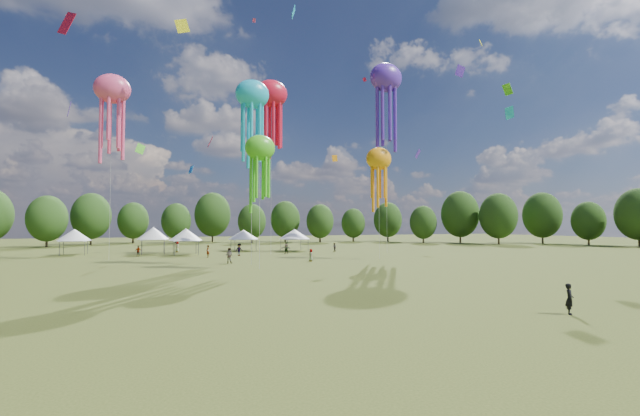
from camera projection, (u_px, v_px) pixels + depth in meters
name	position (u px, v px, depth m)	size (l,w,h in m)	color
ground	(413.00, 327.00, 18.86)	(300.00, 300.00, 0.00)	#384416
observer_main	(570.00, 299.00, 21.50)	(0.58, 0.38, 1.60)	black
spectator_near	(229.00, 256.00, 49.98)	(0.90, 0.70, 1.85)	gray
spectators_far	(245.00, 249.00, 64.06)	(31.72, 26.04, 1.86)	gray
festival_tents	(201.00, 234.00, 68.76)	(39.71, 12.44, 4.29)	#47474C
show_kites	(295.00, 111.00, 60.70)	(46.02, 22.85, 31.49)	#19B3DA
small_kites	(241.00, 58.00, 58.48)	(82.51, 60.50, 45.17)	#19B3DA
treeline	(192.00, 214.00, 75.38)	(201.57, 95.24, 13.43)	#38281C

